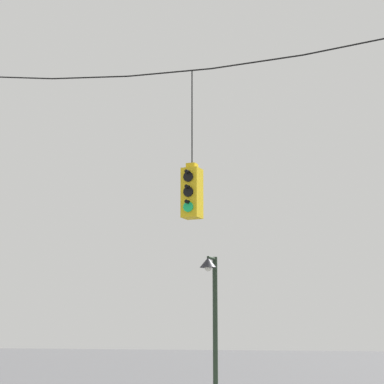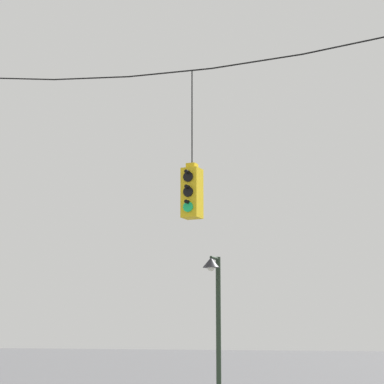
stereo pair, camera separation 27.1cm
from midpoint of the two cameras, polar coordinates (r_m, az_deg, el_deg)
span_wire at (r=14.78m, az=4.37°, el=10.60°), size 13.07×0.03×0.65m
traffic_light_near_left_pole at (r=14.50m, az=-0.53°, el=0.02°), size 0.34×0.58×2.99m
street_lamp at (r=18.18m, az=1.12°, el=-8.80°), size 0.41×0.71×4.18m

